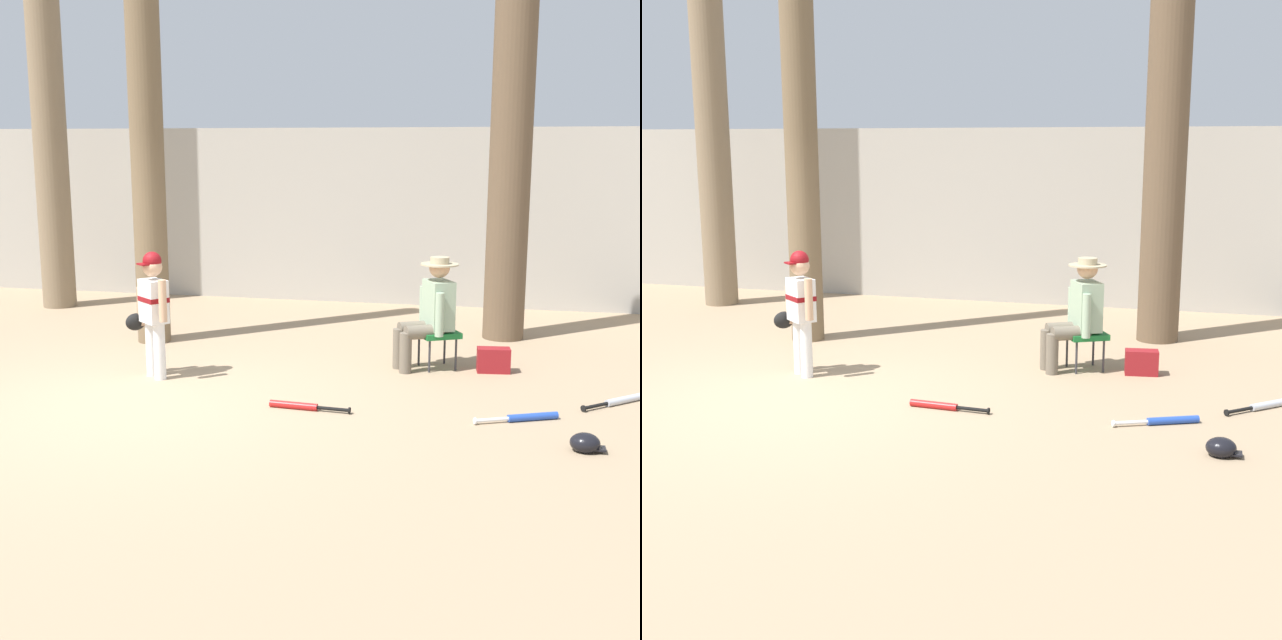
# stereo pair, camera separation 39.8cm
# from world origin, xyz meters

# --- Properties ---
(ground_plane) EXTENTS (60.00, 60.00, 0.00)m
(ground_plane) POSITION_xyz_m (0.00, 0.00, 0.00)
(ground_plane) COLOR #9E8466
(concrete_back_wall) EXTENTS (18.00, 0.36, 2.60)m
(concrete_back_wall) POSITION_xyz_m (0.00, 5.81, 1.30)
(concrete_back_wall) COLOR #ADA89E
(concrete_back_wall) RESTS_ON ground
(tree_near_player) EXTENTS (0.52, 0.52, 6.45)m
(tree_near_player) POSITION_xyz_m (-0.93, 2.51, 2.97)
(tree_near_player) COLOR brown
(tree_near_player) RESTS_ON ground
(tree_behind_spectator) EXTENTS (0.84, 0.84, 4.54)m
(tree_behind_spectator) POSITION_xyz_m (3.21, 3.66, 1.84)
(tree_behind_spectator) COLOR brown
(tree_behind_spectator) RESTS_ON ground
(young_ballplayer) EXTENTS (0.59, 0.42, 1.31)m
(young_ballplayer) POSITION_xyz_m (-0.24, 0.97, 0.74)
(young_ballplayer) COLOR white
(young_ballplayer) RESTS_ON ground
(folding_stool) EXTENTS (0.54, 0.54, 0.41)m
(folding_stool) POSITION_xyz_m (2.55, 2.00, 0.36)
(folding_stool) COLOR #196B2D
(folding_stool) RESTS_ON ground
(seated_spectator) EXTENTS (0.66, 0.56, 1.20)m
(seated_spectator) POSITION_xyz_m (2.47, 1.96, 0.64)
(seated_spectator) COLOR #6B6051
(seated_spectator) RESTS_ON ground
(handbag_beside_stool) EXTENTS (0.36, 0.22, 0.26)m
(handbag_beside_stool) POSITION_xyz_m (3.15, 1.97, 0.13)
(handbag_beside_stool) COLOR maroon
(handbag_beside_stool) RESTS_ON ground
(tree_far_left) EXTENTS (0.71, 0.71, 6.25)m
(tree_far_left) POSITION_xyz_m (-3.25, 4.33, 2.77)
(tree_far_left) COLOR #7F6B51
(tree_far_left) RESTS_ON ground
(bat_aluminum_silver) EXTENTS (0.60, 0.57, 0.07)m
(bat_aluminum_silver) POSITION_xyz_m (4.33, 1.07, 0.03)
(bat_aluminum_silver) COLOR #B7BCC6
(bat_aluminum_silver) RESTS_ON ground
(bat_blue_youth) EXTENTS (0.73, 0.39, 0.07)m
(bat_blue_youth) POSITION_xyz_m (3.48, 0.38, 0.03)
(bat_blue_youth) COLOR #2347AD
(bat_blue_youth) RESTS_ON ground
(bat_red_barrel) EXTENTS (0.76, 0.11, 0.07)m
(bat_red_barrel) POSITION_xyz_m (1.48, 0.25, 0.03)
(bat_red_barrel) COLOR red
(bat_red_barrel) RESTS_ON ground
(batting_helmet_black) EXTENTS (0.28, 0.21, 0.16)m
(batting_helmet_black) POSITION_xyz_m (3.93, -0.29, 0.07)
(batting_helmet_black) COLOR black
(batting_helmet_black) RESTS_ON ground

